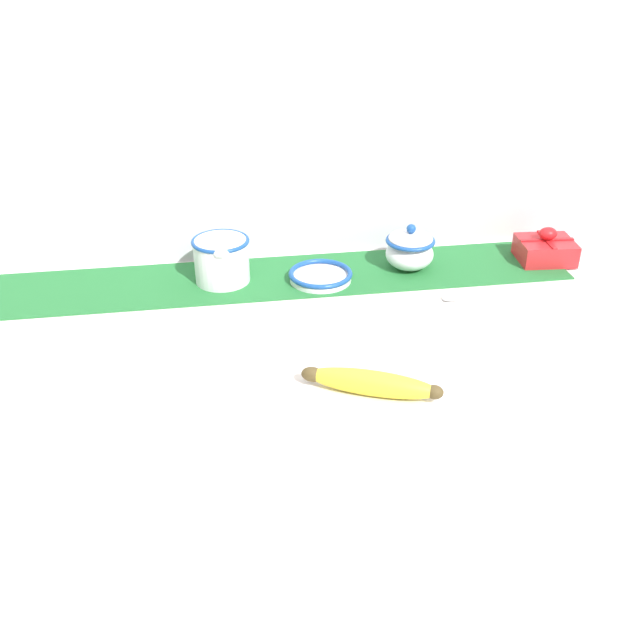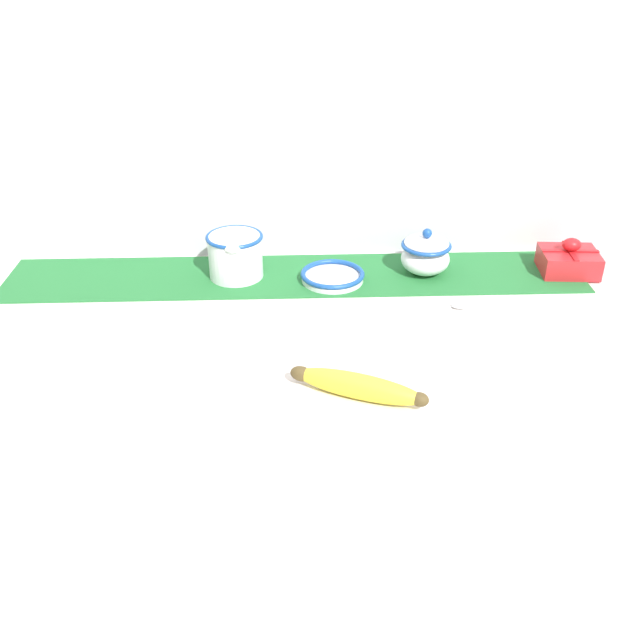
{
  "view_description": "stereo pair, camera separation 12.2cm",
  "coord_description": "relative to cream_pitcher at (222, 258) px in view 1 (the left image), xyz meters",
  "views": [
    {
      "loc": [
        -0.13,
        -1.08,
        1.59
      ],
      "look_at": [
        0.04,
        -0.03,
        0.98
      ],
      "focal_mm": 40.0,
      "sensor_mm": 36.0,
      "label": 1
    },
    {
      "loc": [
        -0.0,
        -1.09,
        1.59
      ],
      "look_at": [
        0.04,
        -0.03,
        0.98
      ],
      "focal_mm": 40.0,
      "sensor_mm": 36.0,
      "label": 2
    }
  ],
  "objects": [
    {
      "name": "spoon",
      "position": [
        0.42,
        -0.15,
        -0.05
      ],
      "size": [
        0.2,
        0.04,
        0.01
      ],
      "rotation": [
        0.0,
        0.0,
        0.11
      ],
      "color": "silver",
      "rests_on": "countertop"
    },
    {
      "name": "banana",
      "position": [
        0.22,
        -0.43,
        -0.03
      ],
      "size": [
        0.22,
        0.12,
        0.04
      ],
      "rotation": [
        0.0,
        0.0,
        -0.41
      ],
      "color": "yellow",
      "rests_on": "countertop"
    },
    {
      "name": "cream_pitcher",
      "position": [
        0.0,
        0.0,
        0.0
      ],
      "size": [
        0.12,
        0.13,
        0.09
      ],
      "color": "white",
      "rests_on": "countertop"
    },
    {
      "name": "table_runner",
      "position": [
        0.12,
        -0.0,
        -0.05
      ],
      "size": [
        1.2,
        0.2,
        0.0
      ],
      "primitive_type": "cube",
      "color": "#236B33",
      "rests_on": "countertop"
    },
    {
      "name": "sugar_bowl",
      "position": [
        0.39,
        -0.0,
        -0.01
      ],
      "size": [
        0.1,
        0.1,
        0.1
      ],
      "color": "white",
      "rests_on": "countertop"
    },
    {
      "name": "small_dish",
      "position": [
        0.2,
        -0.03,
        -0.04
      ],
      "size": [
        0.13,
        0.13,
        0.02
      ],
      "color": "white",
      "rests_on": "countertop"
    },
    {
      "name": "back_wall",
      "position": [
        0.12,
        0.13,
        0.21
      ],
      "size": [
        2.1,
        0.04,
        2.4
      ],
      "primitive_type": "cube",
      "color": "silver",
      "rests_on": "ground_plane"
    },
    {
      "name": "countertop",
      "position": [
        0.12,
        -0.25,
        -0.52
      ],
      "size": [
        1.3,
        0.71,
        0.93
      ],
      "primitive_type": "cube",
      "color": "silver",
      "rests_on": "ground_plane"
    },
    {
      "name": "gift_box",
      "position": [
        0.69,
        -0.01,
        -0.02
      ],
      "size": [
        0.12,
        0.11,
        0.08
      ],
      "rotation": [
        0.0,
        0.0,
        -0.08
      ],
      "color": "red",
      "rests_on": "countertop"
    }
  ]
}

